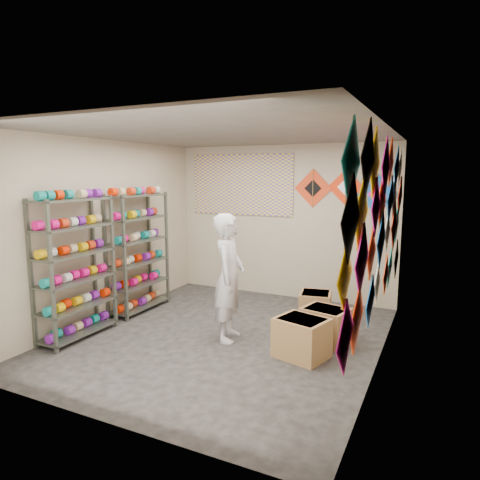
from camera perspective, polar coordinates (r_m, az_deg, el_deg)
The scene contains 12 objects.
ground at distance 5.96m, azimuth -2.17°, elevation -12.79°, with size 4.50×4.50×0.00m, color black.
room_walls at distance 5.57m, azimuth -2.27°, elevation 3.15°, with size 4.50×4.50×4.50m.
shelf_rack_front at distance 6.09m, azimuth -21.14°, elevation -3.58°, with size 0.40×1.10×1.90m, color #4C5147.
shelf_rack_back at distance 7.02m, azimuth -13.43°, elevation -1.65°, with size 0.40×1.10×1.90m, color #4C5147.
string_spools at distance 6.52m, azimuth -17.05°, elevation -1.73°, with size 0.12×2.36×0.12m.
kite_wall_display at distance 4.95m, azimuth 18.36°, elevation 2.48°, with size 0.06×4.27×2.05m.
back_wall_kites at distance 7.30m, azimuth 13.71°, elevation 6.50°, with size 1.71×0.02×0.74m.
poster at distance 7.90m, azimuth 0.17°, elevation 7.39°, with size 2.00×0.01×1.10m, color #6F4494.
shopkeeper at distance 5.65m, azimuth -1.47°, elevation -5.01°, with size 0.53×0.69×1.69m, color silver.
carton_a at distance 5.33m, azimuth 8.23°, elevation -12.78°, with size 0.58×0.48×0.48m, color #9D7344.
carton_b at distance 5.82m, azimuth 11.33°, elevation -11.09°, with size 0.56×0.46×0.46m, color #9D7344.
carton_c at distance 6.61m, azimuth 10.00°, elevation -8.73°, with size 0.45×0.50×0.44m, color #9D7344.
Camera 1 is at (2.60, -4.90, 2.19)m, focal length 32.00 mm.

